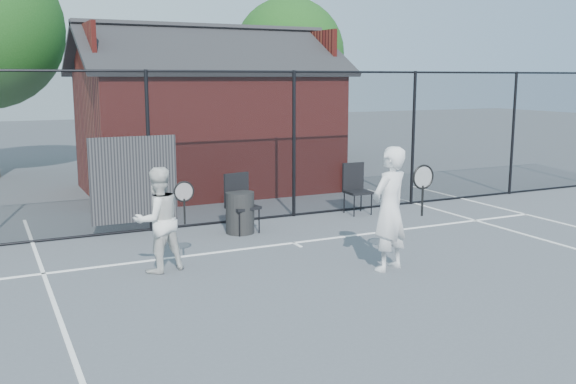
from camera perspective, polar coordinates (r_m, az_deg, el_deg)
name	(u,v)px	position (r m, az deg, el deg)	size (l,w,h in m)	color
ground	(393,295)	(8.77, 9.30, -8.99)	(80.00, 80.00, 0.00)	#4F545A
court_lines	(459,329)	(7.79, 14.99, -11.64)	(11.02, 18.00, 0.01)	white
fence	(234,150)	(12.66, -4.78, 3.72)	(22.04, 3.00, 3.00)	black
clubhouse	(207,127)	(16.67, -7.17, 5.76)	(6.50, 4.36, 4.19)	maroon
tree_right	(289,54)	(23.64, 0.09, 12.20)	(3.97, 3.97, 5.70)	#352015
player_front	(390,209)	(9.62, 9.02, -1.47)	(0.89, 0.71, 1.87)	silver
player_back	(158,220)	(9.66, -11.47, -2.43)	(0.91, 0.75, 1.57)	silver
chair_left	(243,204)	(11.90, -4.04, -1.11)	(0.52, 0.54, 1.08)	black
chair_right	(358,190)	(13.60, 6.24, 0.21)	(0.50, 0.52, 1.05)	black
waste_bin	(240,213)	(11.91, -4.28, -1.84)	(0.53, 0.53, 0.77)	black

